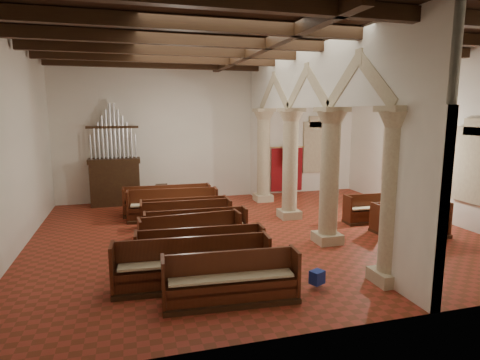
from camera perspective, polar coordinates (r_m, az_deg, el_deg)
name	(u,v)px	position (r m, az deg, el deg)	size (l,w,h in m)	color
floor	(256,233)	(13.29, 2.26, -7.56)	(14.00, 14.00, 0.00)	maroon
ceiling	(257,43)	(12.85, 2.45, 18.92)	(14.00, 14.00, 0.00)	#311D10
wall_back	(216,132)	(18.51, -3.45, 6.78)	(14.00, 0.02, 6.00)	silver
wall_front	(363,167)	(7.29, 17.13, 1.83)	(14.00, 0.02, 6.00)	silver
wall_left	(9,147)	(12.48, -29.97, 4.08)	(0.02, 12.00, 6.00)	silver
wall_right	(440,138)	(16.31, 26.55, 5.38)	(0.02, 12.00, 6.00)	silver
ceiling_beams	(257,49)	(12.82, 2.44, 18.12)	(13.80, 11.80, 0.30)	#301F0F
arcade	(309,123)	(13.36, 9.80, 7.94)	(0.90, 11.90, 6.00)	#C6BA93
window_right_a	(471,165)	(15.29, 30.02, 1.86)	(0.03, 1.00, 2.20)	#3A8361
window_right_b	(394,153)	(18.28, 21.07, 3.60)	(0.03, 1.00, 2.20)	#3A8361
window_back	(315,147)	(20.21, 10.62, 4.61)	(1.00, 0.03, 2.20)	#3A8361
pipe_organ	(115,173)	(17.76, -17.38, 0.94)	(2.10, 0.85, 4.40)	#301F0F
lectern	(161,199)	(16.52, -11.11, -2.63)	(0.46, 0.46, 1.12)	#3A2812
dossal_curtain	(287,169)	(19.65, 6.68, 1.53)	(1.80, 0.07, 2.17)	maroon
processional_banner	(289,178)	(19.31, 7.05, 0.31)	(0.55, 0.70, 2.47)	#301F0F
hymnal_box_a	(317,277)	(9.48, 10.91, -13.41)	(0.30, 0.25, 0.30)	navy
hymnal_box_b	(251,259)	(10.41, 1.52, -11.13)	(0.28, 0.23, 0.28)	navy
hymnal_box_c	(221,233)	(12.43, -2.73, -7.53)	(0.32, 0.26, 0.32)	#161799
tube_heater_a	(203,285)	(9.21, -5.30, -14.59)	(0.11, 0.11, 1.10)	silver
tube_heater_b	(264,290)	(8.92, 3.37, -15.41)	(0.11, 0.11, 1.14)	silver
nave_pew_0	(231,287)	(8.61, -1.26, -14.93)	(2.88, 0.91, 1.07)	#301F0F
nave_pew_1	(193,272)	(9.35, -6.75, -12.82)	(3.57, 1.00, 1.13)	#301F0F
nave_pew_2	(201,257)	(10.28, -5.60, -10.79)	(3.23, 0.90, 1.07)	#301F0F
nave_pew_3	(191,240)	(11.50, -7.00, -8.51)	(2.89, 0.90, 1.09)	#301F0F
nave_pew_4	(196,232)	(12.35, -6.21, -7.36)	(3.12, 0.75, 1.01)	#301F0F
nave_pew_5	(187,224)	(13.17, -7.60, -6.16)	(2.93, 0.82, 1.09)	#301F0F
nave_pew_6	(185,217)	(14.15, -7.82, -5.21)	(3.02, 0.69, 0.97)	#301F0F
nave_pew_7	(173,210)	(14.99, -9.51, -4.19)	(3.31, 0.98, 1.14)	#301F0F
nave_pew_8	(167,205)	(15.88, -10.29, -3.46)	(3.35, 0.79, 1.11)	#301F0F
aisle_pew_0	(421,226)	(13.91, 24.33, -6.01)	(1.88, 0.85, 1.12)	#301F0F
aisle_pew_1	(399,221)	(14.48, 21.71, -5.44)	(1.98, 0.73, 0.99)	#301F0F
aisle_pew_2	(372,213)	(15.21, 18.21, -4.48)	(2.02, 0.75, 1.02)	#301F0F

